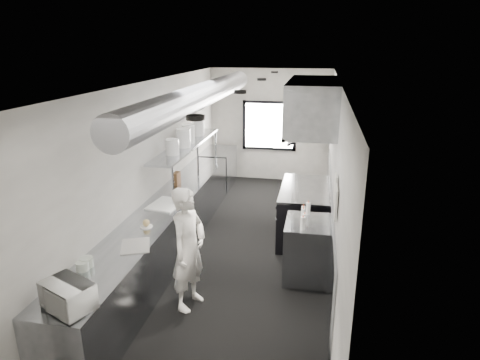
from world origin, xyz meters
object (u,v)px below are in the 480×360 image
at_px(range, 303,212).
at_px(prep_counter, 164,232).
at_px(plate_stack_b, 184,138).
at_px(squeeze_bottle_b, 305,219).
at_px(pass_shelf, 188,145).
at_px(squeeze_bottle_c, 303,214).
at_px(small_plate, 146,227).
at_px(squeeze_bottle_e, 308,208).
at_px(knife_block, 177,178).
at_px(line_cook, 189,249).
at_px(plate_stack_c, 188,134).
at_px(microwave, 68,296).
at_px(squeeze_bottle_d, 303,212).
at_px(cutting_board, 166,204).
at_px(deli_tub_a, 87,262).
at_px(plate_stack_a, 172,147).
at_px(bottle_station, 307,250).
at_px(deli_tub_b, 82,266).
at_px(far_work_table, 218,168).
at_px(plate_stack_d, 198,127).
at_px(exhaust_hood, 313,105).
at_px(squeeze_bottle_a, 303,223).

bearing_deg(range, prep_counter, -151.26).
xyz_separation_m(plate_stack_b, squeeze_bottle_b, (2.27, -1.54, -0.76)).
height_order(pass_shelf, squeeze_bottle_c, pass_shelf).
height_order(small_plate, squeeze_bottle_e, squeeze_bottle_e).
bearing_deg(squeeze_bottle_c, knife_block, 152.38).
relative_size(line_cook, plate_stack_c, 4.82).
distance_m(small_plate, squeeze_bottle_e, 2.39).
relative_size(microwave, knife_block, 2.05).
bearing_deg(squeeze_bottle_d, cutting_board, 177.32).
distance_m(range, cutting_board, 2.48).
xyz_separation_m(deli_tub_a, plate_stack_a, (0.14, 2.64, 0.75)).
bearing_deg(prep_counter, squeeze_bottle_b, -7.87).
relative_size(bottle_station, line_cook, 0.54).
bearing_deg(deli_tub_b, far_work_table, 88.17).
distance_m(plate_stack_c, plate_stack_d, 0.70).
height_order(prep_counter, squeeze_bottle_e, squeeze_bottle_e).
xyz_separation_m(line_cook, plate_stack_b, (-0.83, 2.44, 0.91)).
xyz_separation_m(exhaust_hood, plate_stack_b, (-2.27, 0.03, -0.65)).
bearing_deg(prep_counter, deli_tub_a, -95.19).
relative_size(range, cutting_board, 2.64).
bearing_deg(plate_stack_b, squeeze_bottle_b, -34.25).
xyz_separation_m(cutting_board, plate_stack_d, (-0.07, 2.20, 0.84)).
bearing_deg(small_plate, deli_tub_a, -101.89).
bearing_deg(plate_stack_a, range, 13.37).
xyz_separation_m(prep_counter, cutting_board, (0.03, 0.06, 0.46)).
bearing_deg(small_plate, deli_tub_b, -101.33).
height_order(prep_counter, bottle_station, same).
distance_m(line_cook, squeeze_bottle_c, 1.77).
xyz_separation_m(plate_stack_c, squeeze_bottle_d, (2.25, -1.60, -0.75)).
distance_m(prep_counter, far_work_table, 3.70).
distance_m(microwave, squeeze_bottle_d, 3.44).
bearing_deg(exhaust_hood, plate_stack_d, 155.19).
bearing_deg(prep_counter, microwave, -88.43).
height_order(range, deli_tub_b, deli_tub_b).
bearing_deg(plate_stack_a, plate_stack_b, 88.68).
relative_size(far_work_table, line_cook, 0.72).
height_order(prep_counter, plate_stack_d, plate_stack_d).
distance_m(pass_shelf, squeeze_bottle_c, 2.85).
bearing_deg(deli_tub_a, plate_stack_c, 87.68).
bearing_deg(plate_stack_c, exhaust_hood, -8.94).
relative_size(range, squeeze_bottle_e, 8.36).
xyz_separation_m(line_cook, small_plate, (-0.74, 0.40, 0.08)).
xyz_separation_m(exhaust_hood, range, (-0.06, 0.00, -1.92)).
relative_size(plate_stack_d, squeeze_bottle_c, 2.00).
bearing_deg(deli_tub_b, squeeze_bottle_e, 40.85).
bearing_deg(prep_counter, small_plate, -85.40).
xyz_separation_m(cutting_board, squeeze_bottle_a, (2.20, -0.54, 0.09)).
xyz_separation_m(pass_shelf, deli_tub_b, (-0.14, -3.55, -0.58)).
bearing_deg(cutting_board, exhaust_hood, 27.23).
bearing_deg(pass_shelf, prep_counter, -88.44).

